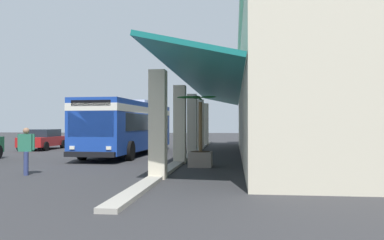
# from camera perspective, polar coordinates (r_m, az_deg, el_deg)

# --- Properties ---
(ground) EXTENTS (120.00, 120.00, 0.00)m
(ground) POSITION_cam_1_polar(r_m,az_deg,el_deg) (20.91, 12.15, -5.66)
(ground) COLOR #2D2D30
(curb_strip) EXTENTS (30.79, 0.50, 0.12)m
(curb_strip) POSITION_cam_1_polar(r_m,az_deg,el_deg) (23.15, -0.09, -5.04)
(curb_strip) COLOR #9E998E
(curb_strip) RESTS_ON ground
(plaza_building) EXTENTS (25.95, 16.83, 7.26)m
(plaza_building) POSITION_cam_1_polar(r_m,az_deg,el_deg) (24.04, 23.40, 3.70)
(plaza_building) COLOR beige
(plaza_building) RESTS_ON ground
(transit_bus) EXTENTS (11.32, 3.17, 3.34)m
(transit_bus) POSITION_cam_1_polar(r_m,az_deg,el_deg) (23.40, -9.35, -0.59)
(transit_bus) COLOR #193D9E
(transit_bus) RESTS_ON ground
(parked_sedan_red) EXTENTS (4.49, 2.17, 1.47)m
(parked_sedan_red) POSITION_cam_1_polar(r_m,az_deg,el_deg) (29.88, -21.36, -2.68)
(parked_sedan_red) COLOR maroon
(parked_sedan_red) RESTS_ON ground
(pedestrian) EXTENTS (0.48, 0.69, 1.71)m
(pedestrian) POSITION_cam_1_polar(r_m,az_deg,el_deg) (15.15, -23.53, -3.88)
(pedestrian) COLOR navy
(pedestrian) RESTS_ON ground
(potted_palm) EXTENTS (1.72, 1.75, 3.08)m
(potted_palm) POSITION_cam_1_polar(r_m,az_deg,el_deg) (16.57, 1.23, -4.83)
(potted_palm) COLOR gray
(potted_palm) RESTS_ON ground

